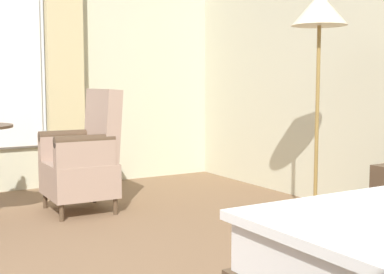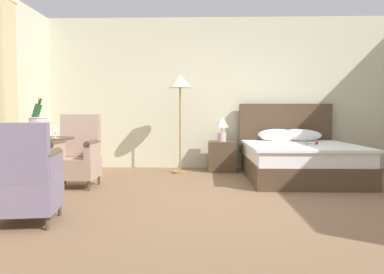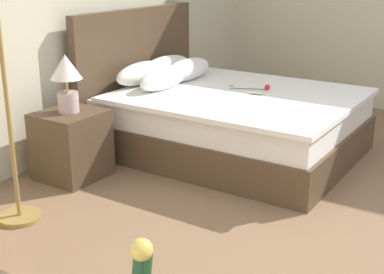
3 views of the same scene
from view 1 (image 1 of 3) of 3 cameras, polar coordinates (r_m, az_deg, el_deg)
name	(u,v)px [view 1 (image 1 of 3)]	position (r m, az deg, el deg)	size (l,w,h in m)	color
floor_lamp_brass	(319,26)	(3.95, 13.42, 11.41)	(0.39, 0.39, 1.68)	olive
armchair_by_window	(85,159)	(4.47, -11.38, -2.30)	(0.59, 0.56, 1.00)	#4D3A28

